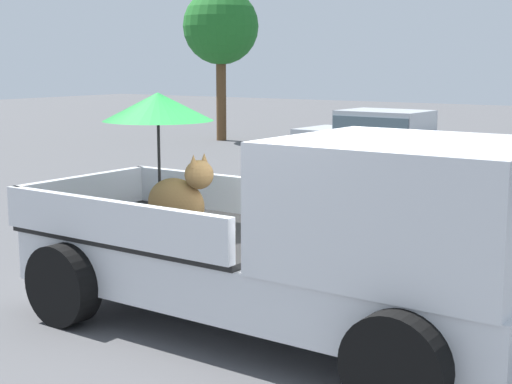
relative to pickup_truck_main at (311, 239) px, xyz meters
name	(u,v)px	position (x,y,z in m)	size (l,w,h in m)	color
ground_plane	(270,332)	(-0.44, 0.02, -0.96)	(80.00, 80.00, 0.00)	#4C4C4F
pickup_truck_main	(311,239)	(0.00, 0.00, 0.00)	(5.10, 2.35, 2.22)	black
parked_sedan_near	(382,134)	(-4.77, 11.96, -0.22)	(4.37, 2.12, 1.33)	black
tree_by_lot	(221,28)	(-11.55, 14.34, 2.64)	(2.42, 2.42, 4.85)	brown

